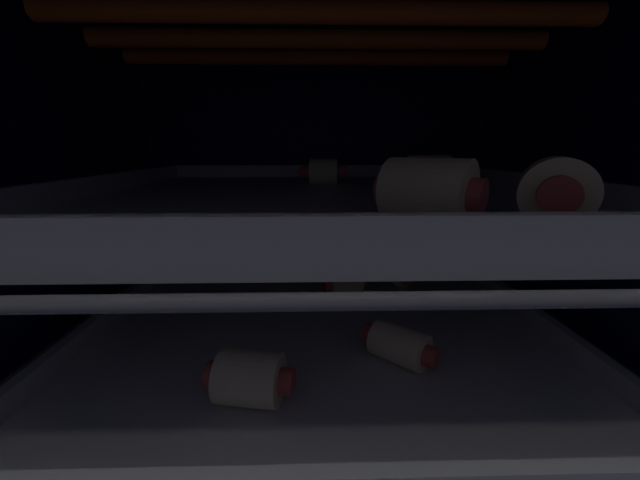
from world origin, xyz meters
TOP-DOWN VIEW (x-y plane):
  - ground_plane at (0.00, 0.00)cm, footprint 50.81×47.40cm
  - oven_wall_back at (0.00, 23.10)cm, footprint 50.81×1.20cm
  - oven_wall_left at (-24.80, 0.00)cm, footprint 1.20×45.00cm
  - oven_wall_right at (24.80, 0.00)cm, footprint 1.20×45.00cm
  - heating_element at (0.00, 0.00)cm, footprint 38.73×20.07cm
  - oven_rack_lower at (0.00, -0.00)cm, footprint 46.32×44.10cm
  - baking_tray_lower at (0.00, 0.00)cm, footprint 38.67×36.64cm
  - pig_in_blanket_lower_0 at (-10.21, 13.95)cm, footprint 4.82×5.57cm
  - pig_in_blanket_lower_1 at (5.56, -7.55)cm, footprint 5.24×4.86cm
  - pig_in_blanket_lower_2 at (-4.61, -11.51)cm, footprint 5.64×3.87cm
  - pig_in_blanket_lower_3 at (9.19, 8.49)cm, footprint 3.35×6.63cm
  - pig_in_blanket_lower_4 at (-4.24, 9.95)cm, footprint 4.37×5.97cm
  - pig_in_blanket_lower_5 at (0.85, 14.29)cm, footprint 3.91×4.64cm
  - pig_in_blanket_lower_6 at (2.66, 4.32)cm, footprint 4.83×3.48cm
  - oven_rack_upper at (0.00, 0.00)cm, footprint 46.19×44.10cm
  - baking_tray_upper at (0.00, 0.00)cm, footprint 38.67×36.64cm
  - pig_in_blanket_upper_0 at (0.54, 7.58)cm, footprint 5.14×3.00cm
  - pig_in_blanket_upper_1 at (5.08, -12.59)cm, footprint 5.28×5.17cm
  - pig_in_blanket_upper_2 at (14.51, 13.93)cm, footprint 4.30×5.06cm
  - pig_in_blanket_upper_3 at (6.80, -8.86)cm, footprint 5.94×3.36cm
  - pig_in_blanket_upper_4 at (11.47, -12.80)cm, footprint 4.51×4.92cm
  - pig_in_blanket_upper_5 at (10.35, 3.40)cm, footprint 5.87×4.50cm

SIDE VIEW (x-z plane):
  - ground_plane at x=0.00cm, z-range -1.20..0.00cm
  - oven_rack_lower at x=0.00cm, z-range 8.46..9.24cm
  - baking_tray_lower at x=0.00cm, z-range 8.64..10.93cm
  - pig_in_blanket_lower_6 at x=2.66cm, z-range 10.00..12.61cm
  - pig_in_blanket_lower_5 at x=0.85cm, z-range 10.00..12.65cm
  - pig_in_blanket_lower_1 at x=5.56cm, z-range 10.00..12.70cm
  - pig_in_blanket_lower_3 at x=9.19cm, z-range 10.00..12.84cm
  - pig_in_blanket_lower_0 at x=-10.21cm, z-range 10.00..13.13cm
  - pig_in_blanket_lower_4 at x=-4.24cm, z-range 10.00..13.20cm
  - pig_in_blanket_lower_2 at x=-4.61cm, z-range 10.00..13.28cm
  - oven_wall_back at x=0.00cm, z-range 0.00..36.69cm
  - oven_wall_left at x=-24.80cm, z-range 0.00..36.69cm
  - oven_wall_right at x=24.80cm, z-range 0.00..36.69cm
  - oven_rack_upper at x=0.00cm, z-range 19.91..20.56cm
  - baking_tray_upper at x=0.00cm, z-range 19.95..22.36cm
  - pig_in_blanket_upper_3 at x=6.80cm, z-range 21.44..24.08cm
  - pig_in_blanket_upper_0 at x=0.54cm, z-range 21.44..24.15cm
  - pig_in_blanket_upper_2 at x=14.51cm, z-range 21.44..24.15cm
  - pig_in_blanket_upper_5 at x=10.35cm, z-range 21.44..24.59cm
  - pig_in_blanket_upper_1 at x=5.08cm, z-range 21.44..24.79cm
  - pig_in_blanket_upper_4 at x=11.47cm, z-range 21.44..24.84cm
  - heating_element at x=0.00cm, z-range 33.46..34.96cm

